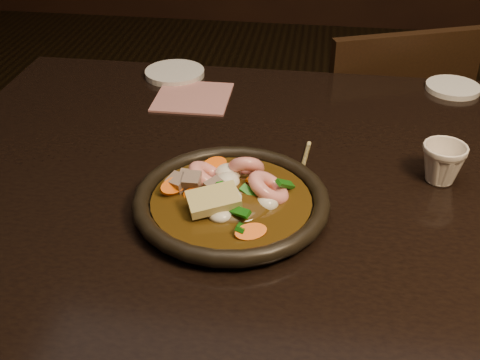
# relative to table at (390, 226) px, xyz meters

# --- Properties ---
(table) EXTENTS (1.60, 0.90, 0.75)m
(table) POSITION_rel_table_xyz_m (0.00, 0.00, 0.00)
(table) COLOR black
(table) RESTS_ON floor
(chair) EXTENTS (0.50, 0.50, 0.82)m
(chair) POSITION_rel_table_xyz_m (0.02, 0.63, -0.23)
(chair) COLOR black
(chair) RESTS_ON floor
(plate) EXTENTS (0.30, 0.30, 0.03)m
(plate) POSITION_rel_table_xyz_m (-0.25, -0.10, 0.09)
(plate) COLOR black
(plate) RESTS_ON table
(stirfry) EXTENTS (0.21, 0.21, 0.07)m
(stirfry) POSITION_rel_table_xyz_m (-0.26, -0.09, 0.10)
(stirfry) COLOR #38250A
(stirfry) RESTS_ON plate
(saucer_left) EXTENTS (0.13, 0.13, 0.01)m
(saucer_left) POSITION_rel_table_xyz_m (-0.45, 0.38, 0.08)
(saucer_left) COLOR silver
(saucer_left) RESTS_ON table
(saucer_right) EXTENTS (0.11, 0.11, 0.01)m
(saucer_right) POSITION_rel_table_xyz_m (0.14, 0.39, 0.08)
(saucer_right) COLOR silver
(saucer_right) RESTS_ON table
(tea_cup) EXTENTS (0.08, 0.08, 0.07)m
(tea_cup) POSITION_rel_table_xyz_m (0.07, 0.03, 0.11)
(tea_cup) COLOR beige
(tea_cup) RESTS_ON table
(chopsticks) EXTENTS (0.03, 0.26, 0.01)m
(chopsticks) POSITION_rel_table_xyz_m (-0.16, -0.01, 0.08)
(chopsticks) COLOR tan
(chopsticks) RESTS_ON table
(napkin) EXTENTS (0.15, 0.15, 0.00)m
(napkin) POSITION_rel_table_xyz_m (-0.39, 0.28, 0.08)
(napkin) COLOR #B3736E
(napkin) RESTS_ON table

